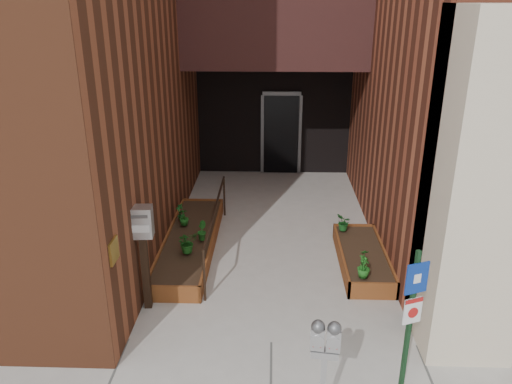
# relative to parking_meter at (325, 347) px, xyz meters

# --- Properties ---
(ground) EXTENTS (80.00, 80.00, 0.00)m
(ground) POSITION_rel_parking_meter_xyz_m (-0.55, 1.44, -1.09)
(ground) COLOR #9E9991
(ground) RESTS_ON ground
(planter_left) EXTENTS (0.90, 3.60, 0.30)m
(planter_left) POSITION_rel_parking_meter_xyz_m (-2.10, 4.14, -0.95)
(planter_left) COLOR brown
(planter_left) RESTS_ON ground
(planter_right) EXTENTS (0.80, 2.20, 0.30)m
(planter_right) POSITION_rel_parking_meter_xyz_m (1.05, 3.64, -0.95)
(planter_right) COLOR brown
(planter_right) RESTS_ON ground
(handrail) EXTENTS (0.04, 3.34, 0.90)m
(handrail) POSITION_rel_parking_meter_xyz_m (-1.60, 4.09, -0.34)
(handrail) COLOR black
(handrail) RESTS_ON ground
(parking_meter) EXTENTS (0.32, 0.16, 1.40)m
(parking_meter) POSITION_rel_parking_meter_xyz_m (0.00, 0.00, 0.00)
(parking_meter) COLOR #A1A0A3
(parking_meter) RESTS_ON ground
(sign_post) EXTENTS (0.26, 0.12, 2.00)m
(sign_post) POSITION_rel_parking_meter_xyz_m (0.98, 0.43, 0.14)
(sign_post) COLOR #123319
(sign_post) RESTS_ON ground
(payment_dropbox) EXTENTS (0.35, 0.28, 1.67)m
(payment_dropbox) POSITION_rel_parking_meter_xyz_m (-2.45, 2.24, 0.12)
(payment_dropbox) COLOR black
(payment_dropbox) RESTS_ON ground
(shrub_left_a) EXTENTS (0.48, 0.48, 0.39)m
(shrub_left_a) POSITION_rel_parking_meter_xyz_m (-2.03, 3.46, -0.59)
(shrub_left_a) COLOR #1A5518
(shrub_left_a) RESTS_ON planter_left
(shrub_left_b) EXTENTS (0.24, 0.24, 0.36)m
(shrub_left_b) POSITION_rel_parking_meter_xyz_m (-1.85, 3.96, -0.61)
(shrub_left_b) COLOR #1A5919
(shrub_left_b) RESTS_ON planter_left
(shrub_left_c) EXTENTS (0.21, 0.21, 0.33)m
(shrub_left_c) POSITION_rel_parking_meter_xyz_m (-2.28, 4.58, -0.62)
(shrub_left_c) COLOR #1A5C1A
(shrub_left_c) RESTS_ON planter_left
(shrub_left_d) EXTENTS (0.25, 0.25, 0.34)m
(shrub_left_d) POSITION_rel_parking_meter_xyz_m (-2.40, 4.81, -0.62)
(shrub_left_d) COLOR #17531C
(shrub_left_d) RESTS_ON planter_left
(shrub_right_a) EXTENTS (0.26, 0.26, 0.37)m
(shrub_right_a) POSITION_rel_parking_meter_xyz_m (0.90, 2.74, -0.60)
(shrub_right_a) COLOR #1E601B
(shrub_right_a) RESTS_ON planter_right
(shrub_right_b) EXTENTS (0.17, 0.17, 0.30)m
(shrub_right_b) POSITION_rel_parking_meter_xyz_m (0.97, 3.11, -0.64)
(shrub_right_b) COLOR #1B5919
(shrub_right_b) RESTS_ON planter_right
(shrub_right_c) EXTENTS (0.33, 0.33, 0.32)m
(shrub_right_c) POSITION_rel_parking_meter_xyz_m (0.80, 4.43, -0.62)
(shrub_right_c) COLOR #17521C
(shrub_right_c) RESTS_ON planter_right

